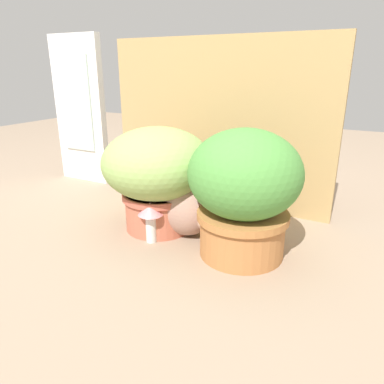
% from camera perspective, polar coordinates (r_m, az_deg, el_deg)
% --- Properties ---
extents(ground_plane, '(6.00, 6.00, 0.00)m').
position_cam_1_polar(ground_plane, '(1.31, -4.49, -8.28)').
color(ground_plane, gray).
extents(cardboard_backdrop, '(1.03, 0.03, 0.73)m').
position_cam_1_polar(cardboard_backdrop, '(1.62, 4.02, 10.65)').
color(cardboard_backdrop, tan).
rests_on(cardboard_backdrop, ground).
extents(window_panel_white, '(0.32, 0.05, 0.77)m').
position_cam_1_polar(window_panel_white, '(2.06, -17.38, 12.30)').
color(window_panel_white, white).
rests_on(window_panel_white, ground).
extents(grass_planter, '(0.42, 0.42, 0.40)m').
position_cam_1_polar(grass_planter, '(1.37, -5.49, 3.14)').
color(grass_planter, '#B96148').
rests_on(grass_planter, ground).
extents(leafy_planter, '(0.37, 0.37, 0.43)m').
position_cam_1_polar(leafy_planter, '(1.17, 8.26, 0.34)').
color(leafy_planter, '#B26F3C').
rests_on(leafy_planter, ground).
extents(cat, '(0.38, 0.20, 0.32)m').
position_cam_1_polar(cat, '(1.34, -0.98, -1.98)').
color(cat, tan).
rests_on(cat, ground).
extents(mushroom_ornament_pink, '(0.09, 0.09, 0.15)m').
position_cam_1_polar(mushroom_ornament_pink, '(1.30, -6.48, -3.46)').
color(mushroom_ornament_pink, silver).
rests_on(mushroom_ornament_pink, ground).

